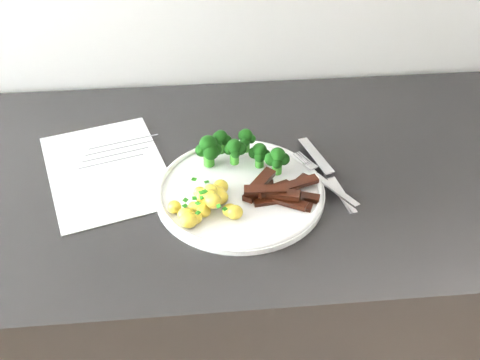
# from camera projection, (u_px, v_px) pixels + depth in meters

# --- Properties ---
(counter) EXTENTS (2.39, 0.60, 0.90)m
(counter) POSITION_uv_depth(u_px,v_px,m) (201.00, 336.00, 1.25)
(counter) COLOR black
(counter) RESTS_ON ground
(recipe_paper) EXTENTS (0.26, 0.32, 0.00)m
(recipe_paper) POSITION_uv_depth(u_px,v_px,m) (107.00, 169.00, 0.97)
(recipe_paper) COLOR white
(recipe_paper) RESTS_ON counter
(plate) EXTENTS (0.27, 0.27, 0.02)m
(plate) POSITION_uv_depth(u_px,v_px,m) (240.00, 191.00, 0.92)
(plate) COLOR white
(plate) RESTS_ON counter
(broccoli) EXTENTS (0.15, 0.09, 0.06)m
(broccoli) POSITION_uv_depth(u_px,v_px,m) (240.00, 149.00, 0.95)
(broccoli) COLOR #296D1B
(broccoli) RESTS_ON plate
(potatoes) EXTENTS (0.11, 0.10, 0.04)m
(potatoes) POSITION_uv_depth(u_px,v_px,m) (208.00, 202.00, 0.88)
(potatoes) COLOR gold
(potatoes) RESTS_ON plate
(beef_strips) EXTENTS (0.13, 0.09, 0.03)m
(beef_strips) POSITION_uv_depth(u_px,v_px,m) (280.00, 192.00, 0.90)
(beef_strips) COLOR black
(beef_strips) RESTS_ON plate
(fork) EXTENTS (0.08, 0.15, 0.01)m
(fork) POSITION_uv_depth(u_px,v_px,m) (327.00, 181.00, 0.92)
(fork) COLOR silver
(fork) RESTS_ON plate
(knife) EXTENTS (0.06, 0.20, 0.02)m
(knife) POSITION_uv_depth(u_px,v_px,m) (333.00, 183.00, 0.94)
(knife) COLOR silver
(knife) RESTS_ON plate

